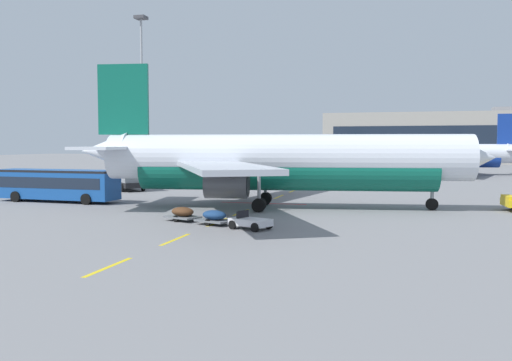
{
  "coord_description": "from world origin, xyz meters",
  "views": [
    {
      "loc": [
        30.58,
        -26.41,
        5.41
      ],
      "look_at": [
        18.61,
        17.36,
        2.39
      ],
      "focal_mm": 38.78,
      "sensor_mm": 36.0,
      "label": 1
    }
  ],
  "objects": [
    {
      "name": "apron_shuttle_bus",
      "position": [
        -0.88,
        18.26,
        1.75
      ],
      "size": [
        12.14,
        3.44,
        3.0
      ],
      "color": "#194C99",
      "rests_on": "ground"
    },
    {
      "name": "apron_paint_markings",
      "position": [
        18.0,
        38.9,
        0.0
      ],
      "size": [
        8.0,
        98.26,
        0.01
      ],
      "color": "yellow",
      "rests_on": "ground"
    },
    {
      "name": "airliner_mid_left",
      "position": [
        35.85,
        75.58,
        3.42
      ],
      "size": [
        30.17,
        29.86,
        10.57
      ],
      "color": "silver",
      "rests_on": "ground"
    },
    {
      "name": "apron_light_mast_near",
      "position": [
        -11.61,
        56.81,
        16.18
      ],
      "size": [
        1.8,
        1.8,
        26.18
      ],
      "color": "slate",
      "rests_on": "ground"
    },
    {
      "name": "airliner_foreground",
      "position": [
        20.27,
        18.63,
        3.95
      ],
      "size": [
        34.78,
        34.23,
        12.2
      ],
      "color": "silver",
      "rests_on": "ground"
    },
    {
      "name": "ground_power_truck",
      "position": [
        -0.85,
        31.66,
        1.65
      ],
      "size": [
        6.63,
        6.67,
        3.14
      ],
      "color": "black",
      "rests_on": "ground"
    },
    {
      "name": "terminal_satellite",
      "position": [
        45.36,
        142.94,
        7.08
      ],
      "size": [
        76.12,
        24.95,
        15.73
      ],
      "color": "#9E998E",
      "rests_on": "ground"
    },
    {
      "name": "baggage_train",
      "position": [
        18.24,
        8.21,
        0.52
      ],
      "size": [
        8.5,
        4.69,
        1.14
      ],
      "color": "silver",
      "rests_on": "ground"
    },
    {
      "name": "ground",
      "position": [
        40.0,
        40.0,
        0.0
      ],
      "size": [
        400.0,
        400.0,
        0.0
      ],
      "primitive_type": "plane",
      "color": "slate"
    }
  ]
}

